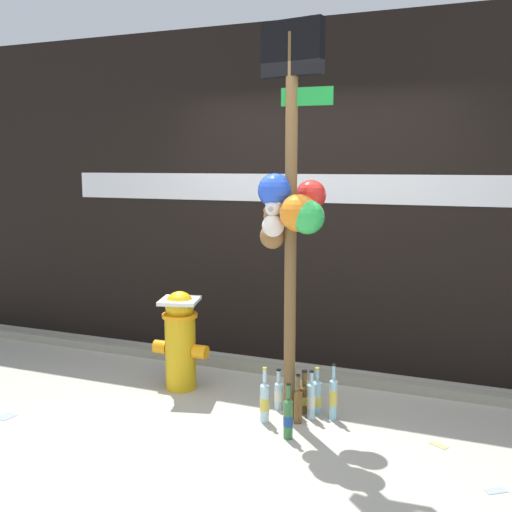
{
  "coord_description": "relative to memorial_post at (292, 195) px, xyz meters",
  "views": [
    {
      "loc": [
        1.48,
        -3.66,
        1.83
      ],
      "look_at": [
        -0.08,
        0.24,
        1.18
      ],
      "focal_mm": 41.89,
      "sensor_mm": 36.0,
      "label": 1
    }
  ],
  "objects": [
    {
      "name": "ground_plane",
      "position": [
        -0.2,
        -0.22,
        -1.62
      ],
      "size": [
        14.0,
        14.0,
        0.0
      ],
      "primitive_type": "plane",
      "color": "#ADA899"
    },
    {
      "name": "building_wall",
      "position": [
        -0.19,
        1.33,
        -0.09
      ],
      "size": [
        10.0,
        0.21,
        3.07
      ],
      "color": "black",
      "rests_on": "ground_plane"
    },
    {
      "name": "curb_strip",
      "position": [
        -0.2,
        0.86,
        -1.58
      ],
      "size": [
        8.0,
        0.12,
        0.08
      ],
      "primitive_type": "cube",
      "color": "gray",
      "rests_on": "ground_plane"
    },
    {
      "name": "memorial_post",
      "position": [
        0.0,
        0.0,
        0.0
      ],
      "size": [
        0.51,
        0.53,
        2.76
      ],
      "color": "brown",
      "rests_on": "ground_plane"
    },
    {
      "name": "fire_hydrant",
      "position": [
        -1.03,
        0.25,
        -1.2
      ],
      "size": [
        0.47,
        0.37,
        0.81
      ],
      "color": "gold",
      "rests_on": "ground_plane"
    },
    {
      "name": "bottle_0",
      "position": [
        0.08,
        -0.29,
        -1.47
      ],
      "size": [
        0.06,
        0.06,
        0.39
      ],
      "color": "#337038",
      "rests_on": "ground_plane"
    },
    {
      "name": "bottle_1",
      "position": [
        -0.16,
        -0.1,
        -1.47
      ],
      "size": [
        0.07,
        0.07,
        0.4
      ],
      "color": "#B2DBEA",
      "rests_on": "ground_plane"
    },
    {
      "name": "bottle_2",
      "position": [
        -0.01,
        0.09,
        -1.46
      ],
      "size": [
        0.08,
        0.08,
        0.38
      ],
      "color": "#93CCE0",
      "rests_on": "ground_plane"
    },
    {
      "name": "bottle_3",
      "position": [
        0.28,
        0.12,
        -1.46
      ],
      "size": [
        0.06,
        0.06,
        0.42
      ],
      "color": "#93CCE0",
      "rests_on": "ground_plane"
    },
    {
      "name": "bottle_4",
      "position": [
        0.13,
        0.08,
        -1.48
      ],
      "size": [
        0.06,
        0.06,
        0.36
      ],
      "color": "#B2DBEA",
      "rests_on": "ground_plane"
    },
    {
      "name": "bottle_5",
      "position": [
        -0.15,
        0.15,
        -1.5
      ],
      "size": [
        0.06,
        0.06,
        0.31
      ],
      "color": "#B2DBEA",
      "rests_on": "ground_plane"
    },
    {
      "name": "bottle_6",
      "position": [
        0.07,
        -0.03,
        -1.48
      ],
      "size": [
        0.06,
        0.06,
        0.36
      ],
      "color": "brown",
      "rests_on": "ground_plane"
    },
    {
      "name": "bottle_7",
      "position": [
        0.06,
        0.15,
        -1.5
      ],
      "size": [
        0.08,
        0.08,
        0.33
      ],
      "color": "brown",
      "rests_on": "ground_plane"
    },
    {
      "name": "bottle_8",
      "position": [
        0.14,
        0.19,
        -1.49
      ],
      "size": [
        0.08,
        0.08,
        0.35
      ],
      "color": "#93CCE0",
      "rests_on": "ground_plane"
    },
    {
      "name": "litter_0",
      "position": [
        -1.95,
        -0.73,
        -1.62
      ],
      "size": [
        0.12,
        0.13,
        0.01
      ],
      "primitive_type": "cube",
      "rotation": [
        0.0,
        0.0,
        1.43
      ],
      "color": "#8C99B2",
      "rests_on": "ground_plane"
    },
    {
      "name": "litter_1",
      "position": [
        1.38,
        -0.48,
        -1.62
      ],
      "size": [
        0.14,
        0.12,
        0.01
      ],
      "primitive_type": "cube",
      "rotation": [
        0.0,
        0.0,
        0.62
      ],
      "color": "#8C99B2",
      "rests_on": "ground_plane"
    },
    {
      "name": "litter_2",
      "position": [
        1.03,
        -0.02,
        -1.62
      ],
      "size": [
        0.13,
        0.1,
        0.01
      ],
      "primitive_type": "cube",
      "rotation": [
        0.0,
        0.0,
        2.65
      ],
      "color": "tan",
      "rests_on": "ground_plane"
    }
  ]
}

